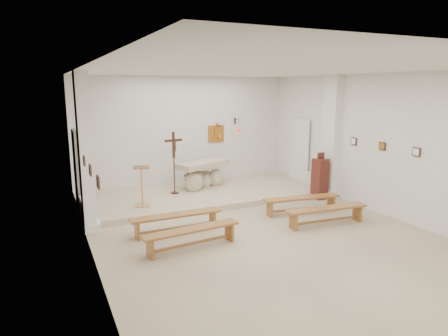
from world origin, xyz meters
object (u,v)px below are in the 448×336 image
crucifix_stand (174,158)px  bench_right_second (327,212)px  bench_left_second (192,233)px  donation_pedestal (320,178)px  lectern (142,185)px  bench_right_front (301,201)px  altar (202,176)px  bench_left_front (176,219)px

crucifix_stand → bench_right_second: size_ratio=0.87×
bench_left_second → bench_right_second: same height
donation_pedestal → lectern: bearing=163.2°
crucifix_stand → donation_pedestal: (3.79, -1.74, -0.59)m
crucifix_stand → donation_pedestal: size_ratio=1.32×
donation_pedestal → bench_right_front: bearing=-150.8°
crucifix_stand → bench_right_front: (2.50, -2.66, -0.86)m
altar → bench_left_second: size_ratio=0.88×
donation_pedestal → bench_right_front: 1.61m
altar → lectern: size_ratio=1.61×
bench_right_front → altar: bearing=123.6°
lectern → donation_pedestal: donation_pedestal is taller
bench_left_front → bench_right_second: bearing=-17.1°
bench_right_second → bench_right_front: bearing=94.6°
lectern → bench_right_front: lectern is taller
bench_right_front → bench_left_second: size_ratio=1.00×
lectern → bench_left_second: 2.85m
lectern → donation_pedestal: 5.01m
altar → bench_right_front: (1.49, -3.03, -0.16)m
lectern → bench_right_front: (3.64, -1.82, -0.38)m
altar → donation_pedestal: (2.78, -2.11, 0.11)m
altar → bench_right_second: altar is taller
lectern → bench_right_second: lectern is taller
donation_pedestal → bench_left_front: size_ratio=0.66×
crucifix_stand → bench_left_second: bearing=-113.1°
bench_right_front → bench_right_second: same height
bench_right_front → lectern: bearing=160.8°
bench_left_second → bench_right_second: bearing=-6.0°
bench_right_front → bench_left_front: bearing=-172.6°
lectern → bench_left_second: size_ratio=0.55×
bench_left_front → bench_right_front: 3.33m
donation_pedestal → bench_left_front: (-4.61, -0.93, -0.27)m
bench_left_front → bench_left_second: same height
lectern → bench_right_second: bearing=-21.8°
bench_left_front → bench_left_second: 0.99m
lectern → crucifix_stand: (1.14, 0.85, 0.47)m
crucifix_stand → bench_right_second: crucifix_stand is taller
crucifix_stand → bench_left_second: size_ratio=0.87×
altar → lectern: bearing=-172.1°
bench_right_front → bench_left_second: (-3.33, -0.99, 0.00)m
lectern → bench_right_second: 4.61m
lectern → bench_right_front: size_ratio=0.55×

